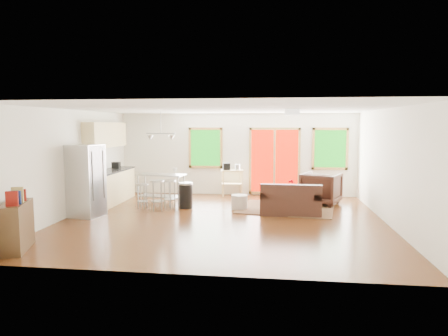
# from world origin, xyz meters

# --- Properties ---
(floor) EXTENTS (7.50, 7.00, 0.02)m
(floor) POSITION_xyz_m (0.00, 0.00, -0.01)
(floor) COLOR #3B1D0C
(floor) RESTS_ON ground
(ceiling) EXTENTS (7.50, 7.00, 0.02)m
(ceiling) POSITION_xyz_m (0.00, 0.00, 2.61)
(ceiling) COLOR white
(ceiling) RESTS_ON ground
(back_wall) EXTENTS (7.50, 0.02, 2.60)m
(back_wall) POSITION_xyz_m (0.00, 3.51, 1.30)
(back_wall) COLOR white
(back_wall) RESTS_ON ground
(left_wall) EXTENTS (0.02, 7.00, 2.60)m
(left_wall) POSITION_xyz_m (-3.76, 0.00, 1.30)
(left_wall) COLOR white
(left_wall) RESTS_ON ground
(right_wall) EXTENTS (0.02, 7.00, 2.60)m
(right_wall) POSITION_xyz_m (3.76, 0.00, 1.30)
(right_wall) COLOR white
(right_wall) RESTS_ON ground
(front_wall) EXTENTS (7.50, 0.02, 2.60)m
(front_wall) POSITION_xyz_m (0.00, -3.51, 1.30)
(front_wall) COLOR white
(front_wall) RESTS_ON ground
(window_left) EXTENTS (1.10, 0.05, 1.30)m
(window_left) POSITION_xyz_m (-1.00, 3.46, 1.50)
(window_left) COLOR #0D4F0C
(window_left) RESTS_ON back_wall
(french_doors) EXTENTS (1.60, 0.05, 2.10)m
(french_doors) POSITION_xyz_m (1.20, 3.46, 1.10)
(french_doors) COLOR #A40C00
(french_doors) RESTS_ON back_wall
(window_right) EXTENTS (1.10, 0.05, 1.30)m
(window_right) POSITION_xyz_m (2.90, 3.46, 1.50)
(window_right) COLOR #0D4F0C
(window_right) RESTS_ON back_wall
(rug) EXTENTS (2.70, 2.24, 0.02)m
(rug) POSITION_xyz_m (1.53, 1.41, 0.01)
(rug) COLOR #435832
(rug) RESTS_ON floor
(loveseat) EXTENTS (1.52, 0.91, 0.79)m
(loveseat) POSITION_xyz_m (1.62, 0.84, 0.31)
(loveseat) COLOR black
(loveseat) RESTS_ON floor
(coffee_table) EXTENTS (1.08, 0.70, 0.41)m
(coffee_table) POSITION_xyz_m (2.03, 2.03, 0.35)
(coffee_table) COLOR #3B2613
(coffee_table) RESTS_ON floor
(armchair) EXTENTS (1.25, 1.22, 1.00)m
(armchair) POSITION_xyz_m (2.51, 2.18, 0.50)
(armchair) COLOR black
(armchair) RESTS_ON floor
(ottoman) EXTENTS (0.71, 0.71, 0.41)m
(ottoman) POSITION_xyz_m (1.20, 2.41, 0.21)
(ottoman) COLOR black
(ottoman) RESTS_ON floor
(pouf) EXTENTS (0.50, 0.50, 0.38)m
(pouf) POSITION_xyz_m (0.29, 1.28, 0.19)
(pouf) COLOR beige
(pouf) RESTS_ON floor
(vase) EXTENTS (0.25, 0.26, 0.32)m
(vase) POSITION_xyz_m (1.67, 1.97, 0.52)
(vase) COLOR silver
(vase) RESTS_ON coffee_table
(book) EXTENTS (0.22, 0.12, 0.31)m
(book) POSITION_xyz_m (2.13, 1.95, 0.55)
(book) COLOR maroon
(book) RESTS_ON coffee_table
(cabinets) EXTENTS (0.64, 2.24, 2.30)m
(cabinets) POSITION_xyz_m (-3.49, 1.70, 0.93)
(cabinets) COLOR #D1B978
(cabinets) RESTS_ON floor
(refrigerator) EXTENTS (0.82, 0.80, 1.76)m
(refrigerator) POSITION_xyz_m (-3.34, -0.03, 0.88)
(refrigerator) COLOR #B7BABC
(refrigerator) RESTS_ON floor
(island) EXTENTS (1.42, 0.75, 0.85)m
(island) POSITION_xyz_m (-1.97, 1.69, 0.59)
(island) COLOR #B7BABC
(island) RESTS_ON floor
(cup) EXTENTS (0.16, 0.14, 0.13)m
(cup) POSITION_xyz_m (-1.55, 1.61, 1.01)
(cup) COLOR white
(cup) RESTS_ON island
(bar_stool_a) EXTENTS (0.36, 0.36, 0.68)m
(bar_stool_a) POSITION_xyz_m (-2.28, 0.98, 0.50)
(bar_stool_a) COLOR #B7BABC
(bar_stool_a) RESTS_ON floor
(bar_stool_b) EXTENTS (0.48, 0.48, 0.80)m
(bar_stool_b) POSITION_xyz_m (-1.83, 0.83, 0.60)
(bar_stool_b) COLOR #B7BABC
(bar_stool_b) RESTS_ON floor
(bar_stool_c) EXTENTS (0.47, 0.47, 0.75)m
(bar_stool_c) POSITION_xyz_m (-1.60, 1.22, 0.56)
(bar_stool_c) COLOR #B7BABC
(bar_stool_c) RESTS_ON floor
(trash_can) EXTENTS (0.38, 0.38, 0.69)m
(trash_can) POSITION_xyz_m (-1.16, 1.23, 0.35)
(trash_can) COLOR black
(trash_can) RESTS_ON floor
(kitchen_cart) EXTENTS (0.76, 0.57, 1.04)m
(kitchen_cart) POSITION_xyz_m (-0.14, 3.23, 0.71)
(kitchen_cart) COLOR #D1B978
(kitchen_cart) RESTS_ON floor
(bookshelf) EXTENTS (0.67, 1.04, 1.14)m
(bookshelf) POSITION_xyz_m (-3.35, -2.73, 0.45)
(bookshelf) COLOR #3B2613
(bookshelf) RESTS_ON floor
(ceiling_flush) EXTENTS (0.35, 0.35, 0.12)m
(ceiling_flush) POSITION_xyz_m (1.60, 0.60, 2.53)
(ceiling_flush) COLOR white
(ceiling_flush) RESTS_ON ceiling
(pendant_light) EXTENTS (0.80, 0.18, 0.79)m
(pendant_light) POSITION_xyz_m (-1.90, 1.50, 1.90)
(pendant_light) COLOR gray
(pendant_light) RESTS_ON ceiling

